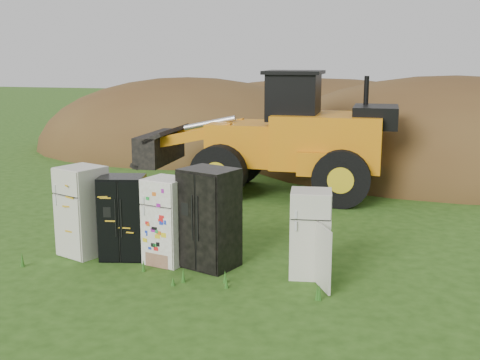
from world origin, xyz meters
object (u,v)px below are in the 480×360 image
object	(u,v)px
fridge_black_side	(123,217)
fridge_dark_mid	(210,218)
fridge_sticker	(167,221)
wheel_loader	(262,133)
fridge_open_door	(310,234)
fridge_leftmost	(83,211)

from	to	relation	value
fridge_black_side	fridge_dark_mid	distance (m)	1.85
fridge_black_side	fridge_sticker	xyz separation A→B (m)	(0.97, -0.04, 0.01)
fridge_black_side	wheel_loader	xyz separation A→B (m)	(1.32, 6.55, 0.97)
fridge_black_side	fridge_dark_mid	size ratio (longest dim) A/B	0.87
fridge_dark_mid	fridge_open_door	bearing A→B (deg)	19.65
fridge_sticker	fridge_open_door	xyz separation A→B (m)	(2.83, 0.02, -0.04)
fridge_leftmost	fridge_black_side	world-z (taller)	fridge_leftmost
fridge_open_door	wheel_loader	distance (m)	7.09
fridge_sticker	wheel_loader	world-z (taller)	wheel_loader
fridge_leftmost	fridge_open_door	world-z (taller)	fridge_leftmost
fridge_sticker	fridge_dark_mid	world-z (taller)	fridge_dark_mid
fridge_open_door	wheel_loader	bearing A→B (deg)	102.49
fridge_dark_mid	fridge_black_side	bearing A→B (deg)	-161.04
fridge_black_side	fridge_dark_mid	world-z (taller)	fridge_dark_mid
fridge_open_door	fridge_sticker	bearing A→B (deg)	172.18
fridge_sticker	fridge_dark_mid	xyz separation A→B (m)	(0.87, 0.02, 0.11)
fridge_sticker	fridge_open_door	world-z (taller)	fridge_sticker
fridge_black_side	fridge_sticker	distance (m)	0.98
fridge_leftmost	fridge_dark_mid	bearing A→B (deg)	20.69
fridge_leftmost	fridge_sticker	distance (m)	1.87
fridge_sticker	fridge_black_side	bearing A→B (deg)	-169.06
fridge_open_door	wheel_loader	xyz separation A→B (m)	(-2.48, 6.56, 1.00)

